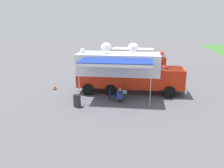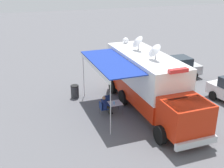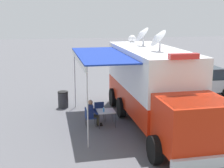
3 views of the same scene
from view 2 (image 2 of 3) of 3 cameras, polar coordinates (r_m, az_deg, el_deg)
The scene contains 11 objects.
ground_plane at distance 19.25m, azimuth 6.30°, elevation -4.13°, with size 100.00×100.00×0.00m, color #5B5B60.
lot_stripe at distance 19.62m, azimuth 15.15°, elevation -4.28°, with size 0.12×4.80×0.01m, color silver.
command_truck at distance 17.85m, azimuth 7.52°, elevation 0.50°, with size 5.01×9.54×4.53m.
folding_table at distance 17.70m, azimuth 0.64°, elevation -3.99°, with size 0.82×0.82×0.73m.
water_bottle at distance 17.47m, azimuth 0.42°, elevation -3.78°, with size 0.07×0.07×0.22m.
folding_chair_at_table at distance 17.62m, azimuth -1.92°, elevation -4.71°, with size 0.49×0.49×0.87m.
folding_chair_beside_table at distance 18.44m, azimuth -0.77°, elevation -3.43°, with size 0.49×0.49×0.87m.
seated_responder at distance 17.62m, azimuth -1.35°, elevation -4.21°, with size 0.67×0.56×1.25m.
trash_bin at distance 20.19m, azimuth -7.48°, elevation -1.49°, with size 0.57×0.57×0.91m.
traffic_cone at distance 24.19m, azimuth -0.13°, elevation 2.26°, with size 0.36×0.36×0.58m.
car_behind_truck at distance 24.18m, azimuth 12.66°, elevation 3.20°, with size 4.21×2.04×1.76m.
Camera 2 is at (7.65, 15.55, 8.38)m, focal length 45.50 mm.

